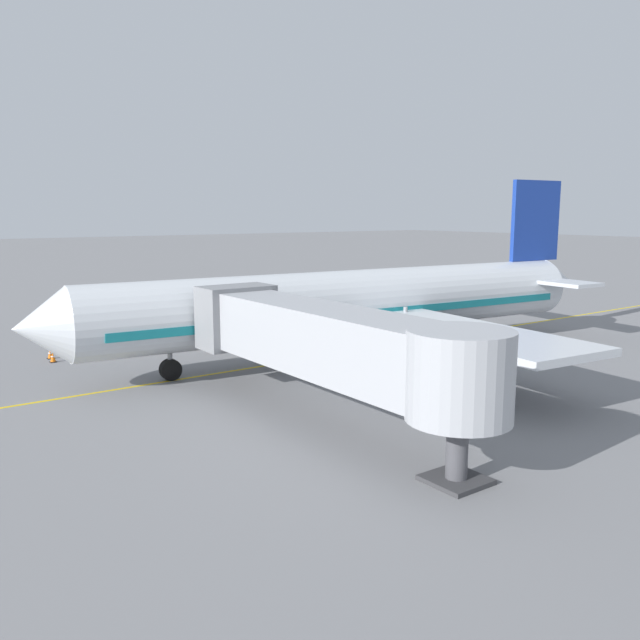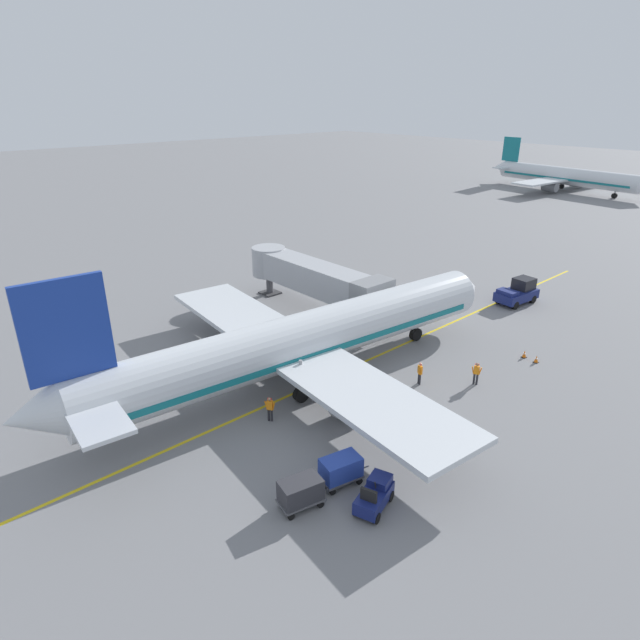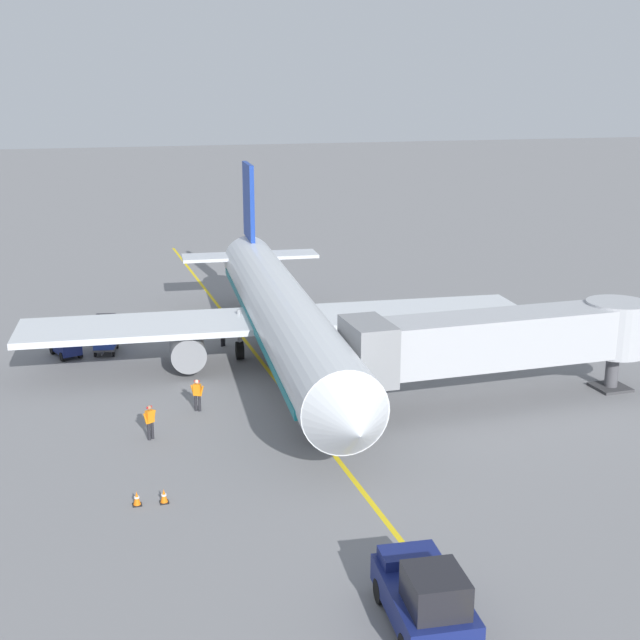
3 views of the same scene
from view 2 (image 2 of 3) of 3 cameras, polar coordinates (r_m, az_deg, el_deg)
The scene contains 14 objects.
ground_plane at distance 38.02m, azimuth -1.14°, elevation -7.10°, with size 400.00×400.00×0.00m, color slate.
gate_lead_in_line at distance 38.02m, azimuth -1.14°, elevation -7.09°, with size 0.24×80.00×0.01m, color gold.
parked_airliner at distance 37.35m, azimuth -1.90°, elevation -2.17°, with size 30.36×37.35×10.63m.
jet_bridge at distance 49.45m, azimuth -0.73°, elevation 4.60°, with size 16.89×3.50×4.98m.
pushback_tractor at distance 55.95m, azimuth 20.35°, elevation 2.79°, with size 2.65×4.61×2.40m.
baggage_tug_lead at distance 28.00m, azimuth 5.86°, elevation -18.10°, with size 1.96×2.75×1.62m.
baggage_cart_front at distance 29.07m, azimuth 2.24°, elevation -15.57°, with size 1.73×2.98×1.58m.
baggage_cart_second_in_train at distance 27.73m, azimuth -2.08°, elevation -17.81°, with size 1.73×2.98×1.58m.
ground_crew_wing_walker at distance 33.99m, azimuth -5.37°, elevation -9.31°, with size 0.66×0.46×1.69m.
ground_crew_loader at distance 39.40m, azimuth 16.35°, elevation -5.39°, with size 0.66×0.47×1.69m.
ground_crew_marshaller at distance 38.51m, azimuth 10.61°, elevation -5.49°, with size 0.66×0.46×1.69m.
safety_cone_nose_left at distance 44.81m, azimuth 20.98°, elevation -3.42°, with size 0.36×0.36×0.59m.
safety_cone_nose_right at distance 44.33m, azimuth 22.10°, elevation -3.88°, with size 0.36×0.36×0.59m.
distant_taxiing_airliner at distance 127.46m, azimuth 24.71°, elevation 13.76°, with size 35.49×28.85×10.10m.
Camera 2 is at (24.96, -21.43, 19.06)m, focal length 29.97 mm.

